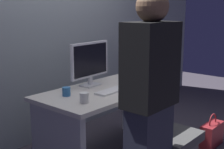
% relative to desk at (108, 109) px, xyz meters
% --- Properties ---
extents(wall_back, '(6.40, 0.10, 3.00)m').
position_rel_desk_xyz_m(wall_back, '(0.00, 0.90, 1.00)').
color(wall_back, gray).
rests_on(wall_back, ground).
extents(desk, '(1.48, 0.74, 0.73)m').
position_rel_desk_xyz_m(desk, '(0.00, 0.00, 0.00)').
color(desk, beige).
rests_on(desk, ground).
extents(office_chair, '(0.52, 0.52, 0.94)m').
position_rel_desk_xyz_m(office_chair, '(-0.11, -0.72, -0.08)').
color(office_chair, black).
rests_on(office_chair, ground).
extents(person_at_desk, '(0.40, 0.24, 1.64)m').
position_rel_desk_xyz_m(person_at_desk, '(-0.53, -0.85, 0.34)').
color(person_at_desk, '#262838').
rests_on(person_at_desk, ground).
extents(monitor, '(0.54, 0.15, 0.46)m').
position_rel_desk_xyz_m(monitor, '(-0.04, 0.21, 0.48)').
color(monitor, silver).
rests_on(monitor, desk).
extents(keyboard, '(0.43, 0.15, 0.02)m').
position_rel_desk_xyz_m(keyboard, '(-0.05, -0.11, 0.23)').
color(keyboard, white).
rests_on(keyboard, desk).
extents(mouse, '(0.06, 0.10, 0.03)m').
position_rel_desk_xyz_m(mouse, '(0.27, -0.13, 0.24)').
color(mouse, black).
rests_on(mouse, desk).
extents(cup_near_keyboard, '(0.08, 0.08, 0.09)m').
position_rel_desk_xyz_m(cup_near_keyboard, '(-0.50, -0.17, 0.27)').
color(cup_near_keyboard, white).
rests_on(cup_near_keyboard, desk).
extents(cup_by_monitor, '(0.08, 0.08, 0.08)m').
position_rel_desk_xyz_m(cup_by_monitor, '(-0.46, 0.11, 0.26)').
color(cup_by_monitor, '#3372B2').
rests_on(cup_by_monitor, desk).
extents(book_stack, '(0.22, 0.19, 0.12)m').
position_rel_desk_xyz_m(book_stack, '(0.51, 0.13, 0.28)').
color(book_stack, gold).
rests_on(book_stack, desk).
extents(cell_phone, '(0.08, 0.15, 0.01)m').
position_rel_desk_xyz_m(cell_phone, '(0.46, -0.15, 0.23)').
color(cell_phone, black).
rests_on(cell_phone, desk).
extents(handbag, '(0.34, 0.14, 0.38)m').
position_rel_desk_xyz_m(handbag, '(0.93, -0.73, -0.37)').
color(handbag, maroon).
rests_on(handbag, ground).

